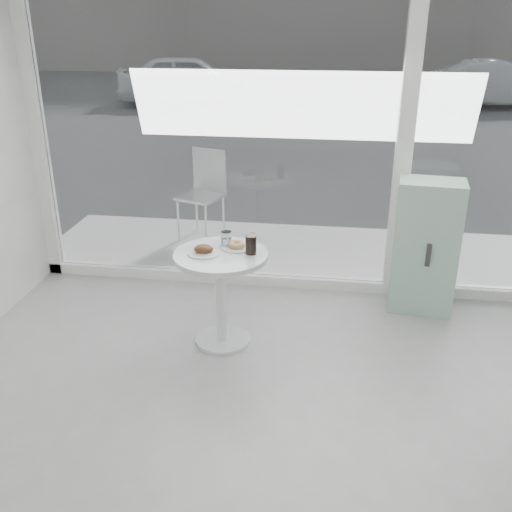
% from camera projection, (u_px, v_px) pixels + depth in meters
% --- Properties ---
extents(room_shell, '(6.00, 6.00, 6.00)m').
position_uv_depth(room_shell, '(211.00, 226.00, 1.55)').
color(room_shell, white).
rests_on(room_shell, ground).
extents(storefront, '(5.00, 0.14, 3.00)m').
position_uv_depth(storefront, '(309.00, 106.00, 4.87)').
color(storefront, white).
rests_on(storefront, ground).
extents(main_table, '(0.72, 0.72, 0.77)m').
position_uv_depth(main_table, '(221.00, 279.00, 4.39)').
color(main_table, white).
rests_on(main_table, ground).
extents(patio_deck, '(5.60, 1.60, 0.05)m').
position_uv_depth(patio_deck, '(301.00, 252.00, 6.27)').
color(patio_deck, beige).
rests_on(patio_deck, ground).
extents(street, '(40.00, 24.00, 0.00)m').
position_uv_depth(street, '(329.00, 100.00, 17.38)').
color(street, '#3B3B3B').
rests_on(street, ground).
extents(mint_cabinet, '(0.58, 0.42, 1.17)m').
position_uv_depth(mint_cabinet, '(425.00, 247.00, 4.92)').
color(mint_cabinet, '#A1CEB5').
rests_on(mint_cabinet, ground).
extents(patio_chair, '(0.56, 0.56, 1.01)m').
position_uv_depth(patio_chair, '(204.00, 189.00, 6.42)').
color(patio_chair, white).
rests_on(patio_chair, patio_deck).
extents(car_white, '(4.34, 2.48, 1.39)m').
position_uv_depth(car_white, '(190.00, 80.00, 16.33)').
color(car_white, silver).
rests_on(car_white, street).
extents(car_silver, '(3.89, 1.40, 1.28)m').
position_uv_depth(car_silver, '(498.00, 84.00, 15.73)').
color(car_silver, '#A3A6AB').
rests_on(car_silver, street).
extents(plate_fritter, '(0.24, 0.24, 0.07)m').
position_uv_depth(plate_fritter, '(204.00, 250.00, 4.29)').
color(plate_fritter, silver).
rests_on(plate_fritter, main_table).
extents(plate_donut, '(0.22, 0.22, 0.05)m').
position_uv_depth(plate_donut, '(236.00, 246.00, 4.39)').
color(plate_donut, silver).
rests_on(plate_donut, main_table).
extents(water_tumbler_a, '(0.08, 0.08, 0.12)m').
position_uv_depth(water_tumbler_a, '(227.00, 240.00, 4.42)').
color(water_tumbler_a, white).
rests_on(water_tumbler_a, main_table).
extents(water_tumbler_b, '(0.07, 0.07, 0.11)m').
position_uv_depth(water_tumbler_b, '(225.00, 239.00, 4.45)').
color(water_tumbler_b, white).
rests_on(water_tumbler_b, main_table).
extents(cola_glass, '(0.08, 0.08, 0.16)m').
position_uv_depth(cola_glass, '(251.00, 244.00, 4.27)').
color(cola_glass, white).
rests_on(cola_glass, main_table).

